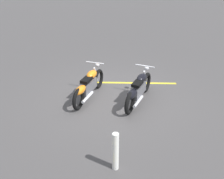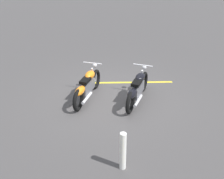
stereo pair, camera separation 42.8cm
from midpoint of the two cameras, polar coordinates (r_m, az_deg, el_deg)
The scene contains 5 objects.
ground_plane at distance 8.69m, azimuth -1.28°, elevation -1.59°, with size 60.00×60.00×0.00m, color #474444.
motorcycle_bright_foreground at distance 8.40m, azimuth -6.79°, elevation 0.74°, with size 2.19×0.77×1.04m.
motorcycle_dark_foreground at distance 8.21m, azimuth 3.97°, elevation 0.21°, with size 2.14×0.88×1.04m.
bollard_post at distance 5.70m, azimuth 0.14°, elevation -13.06°, with size 0.14×0.14×0.90m, color white.
parking_stripe_near at distance 9.69m, azimuth 2.26°, elevation 1.51°, with size 3.20×0.12×0.01m, color yellow.
Camera 2 is at (7.68, 0.18, 4.06)m, focal length 42.89 mm.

